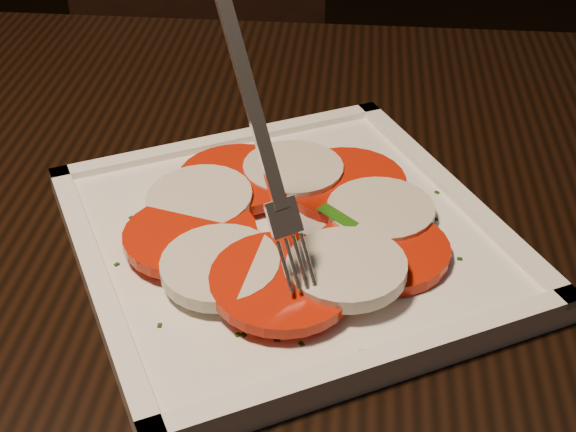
% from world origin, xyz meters
% --- Properties ---
extents(table, '(1.30, 0.96, 0.75)m').
position_xyz_m(table, '(-0.17, 0.20, 0.65)').
color(table, black).
rests_on(table, ground).
extents(chair, '(0.43, 0.43, 0.93)m').
position_xyz_m(chair, '(-0.23, 0.90, 0.53)').
color(chair, black).
rests_on(chair, ground).
extents(plate, '(0.38, 0.38, 0.01)m').
position_xyz_m(plate, '(-0.11, 0.17, 0.76)').
color(plate, white).
rests_on(plate, table).
extents(caprese_salad, '(0.24, 0.24, 0.02)m').
position_xyz_m(caprese_salad, '(-0.12, 0.17, 0.77)').
color(caprese_salad, red).
rests_on(caprese_salad, plate).
extents(fork, '(0.08, 0.11, 0.16)m').
position_xyz_m(fork, '(-0.14, 0.14, 0.87)').
color(fork, white).
rests_on(fork, caprese_salad).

